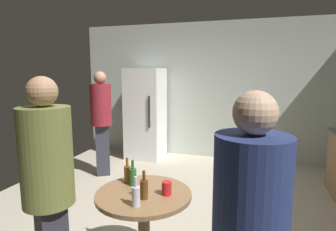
{
  "coord_description": "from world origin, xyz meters",
  "views": [
    {
      "loc": [
        0.87,
        -2.99,
        1.72
      ],
      "look_at": [
        -0.24,
        0.65,
        1.13
      ],
      "focal_mm": 29.9,
      "sensor_mm": 36.0,
      "label": 1
    }
  ],
  "objects_px": {
    "foreground_table": "(144,204)",
    "person_in_maroon_shirt": "(101,115)",
    "beer_bottle_amber": "(127,173)",
    "plastic_cup_red": "(167,188)",
    "person_in_olive_shirt": "(48,181)",
    "beer_bottle_clear": "(136,195)",
    "refrigerator": "(145,114)",
    "beer_bottle_green": "(133,176)",
    "beer_bottle_brown": "(144,189)"
  },
  "relations": [
    {
      "from": "foreground_table",
      "to": "plastic_cup_red",
      "type": "height_order",
      "value": "plastic_cup_red"
    },
    {
      "from": "beer_bottle_clear",
      "to": "person_in_maroon_shirt",
      "type": "xyz_separation_m",
      "value": [
        -1.59,
        2.23,
        0.2
      ]
    },
    {
      "from": "beer_bottle_amber",
      "to": "plastic_cup_red",
      "type": "bearing_deg",
      "value": -19.13
    },
    {
      "from": "beer_bottle_green",
      "to": "person_in_olive_shirt",
      "type": "height_order",
      "value": "person_in_olive_shirt"
    },
    {
      "from": "beer_bottle_green",
      "to": "person_in_maroon_shirt",
      "type": "bearing_deg",
      "value": 126.78
    },
    {
      "from": "person_in_olive_shirt",
      "to": "foreground_table",
      "type": "bearing_deg",
      "value": -5.43
    },
    {
      "from": "person_in_maroon_shirt",
      "to": "plastic_cup_red",
      "type": "bearing_deg",
      "value": 9.65
    },
    {
      "from": "beer_bottle_amber",
      "to": "plastic_cup_red",
      "type": "height_order",
      "value": "beer_bottle_amber"
    },
    {
      "from": "person_in_olive_shirt",
      "to": "person_in_maroon_shirt",
      "type": "xyz_separation_m",
      "value": [
        -1.09,
        2.55,
        0.02
      ]
    },
    {
      "from": "beer_bottle_green",
      "to": "beer_bottle_brown",
      "type": "bearing_deg",
      "value": -48.35
    },
    {
      "from": "beer_bottle_brown",
      "to": "person_in_olive_shirt",
      "type": "bearing_deg",
      "value": -138.15
    },
    {
      "from": "person_in_olive_shirt",
      "to": "beer_bottle_clear",
      "type": "bearing_deg",
      "value": -22.94
    },
    {
      "from": "beer_bottle_clear",
      "to": "person_in_maroon_shirt",
      "type": "height_order",
      "value": "person_in_maroon_shirt"
    },
    {
      "from": "refrigerator",
      "to": "beer_bottle_clear",
      "type": "height_order",
      "value": "refrigerator"
    },
    {
      "from": "beer_bottle_brown",
      "to": "beer_bottle_green",
      "type": "xyz_separation_m",
      "value": [
        -0.19,
        0.22,
        0.0
      ]
    },
    {
      "from": "beer_bottle_brown",
      "to": "plastic_cup_red",
      "type": "distance_m",
      "value": 0.19
    },
    {
      "from": "refrigerator",
      "to": "beer_bottle_green",
      "type": "height_order",
      "value": "refrigerator"
    },
    {
      "from": "foreground_table",
      "to": "plastic_cup_red",
      "type": "xyz_separation_m",
      "value": [
        0.2,
        0.02,
        0.16
      ]
    },
    {
      "from": "beer_bottle_brown",
      "to": "person_in_maroon_shirt",
      "type": "xyz_separation_m",
      "value": [
        -1.6,
        2.1,
        0.2
      ]
    },
    {
      "from": "beer_bottle_amber",
      "to": "beer_bottle_green",
      "type": "xyz_separation_m",
      "value": [
        0.08,
        -0.05,
        0.0
      ]
    },
    {
      "from": "beer_bottle_brown",
      "to": "beer_bottle_clear",
      "type": "relative_size",
      "value": 1.0
    },
    {
      "from": "plastic_cup_red",
      "to": "person_in_maroon_shirt",
      "type": "bearing_deg",
      "value": 131.5
    },
    {
      "from": "beer_bottle_brown",
      "to": "beer_bottle_clear",
      "type": "xyz_separation_m",
      "value": [
        -0.01,
        -0.13,
        0.0
      ]
    },
    {
      "from": "beer_bottle_amber",
      "to": "person_in_maroon_shirt",
      "type": "bearing_deg",
      "value": 126.0
    },
    {
      "from": "person_in_maroon_shirt",
      "to": "beer_bottle_brown",
      "type": "bearing_deg",
      "value": 5.47
    },
    {
      "from": "beer_bottle_green",
      "to": "beer_bottle_amber",
      "type": "bearing_deg",
      "value": 146.29
    },
    {
      "from": "person_in_olive_shirt",
      "to": "refrigerator",
      "type": "bearing_deg",
      "value": 45.6
    },
    {
      "from": "beer_bottle_amber",
      "to": "person_in_olive_shirt",
      "type": "height_order",
      "value": "person_in_olive_shirt"
    },
    {
      "from": "foreground_table",
      "to": "plastic_cup_red",
      "type": "bearing_deg",
      "value": 5.1
    },
    {
      "from": "foreground_table",
      "to": "beer_bottle_brown",
      "type": "height_order",
      "value": "beer_bottle_brown"
    },
    {
      "from": "foreground_table",
      "to": "person_in_maroon_shirt",
      "type": "bearing_deg",
      "value": 127.89
    },
    {
      "from": "refrigerator",
      "to": "beer_bottle_green",
      "type": "xyz_separation_m",
      "value": [
        1.08,
        -3.03,
        -0.08
      ]
    },
    {
      "from": "refrigerator",
      "to": "foreground_table",
      "type": "distance_m",
      "value": 3.38
    },
    {
      "from": "beer_bottle_amber",
      "to": "refrigerator",
      "type": "bearing_deg",
      "value": 108.61
    },
    {
      "from": "foreground_table",
      "to": "person_in_olive_shirt",
      "type": "relative_size",
      "value": 0.47
    },
    {
      "from": "refrigerator",
      "to": "beer_bottle_clear",
      "type": "xyz_separation_m",
      "value": [
        1.26,
        -3.38,
        -0.08
      ]
    },
    {
      "from": "plastic_cup_red",
      "to": "person_in_olive_shirt",
      "type": "xyz_separation_m",
      "value": [
        -0.66,
        -0.58,
        0.21
      ]
    },
    {
      "from": "refrigerator",
      "to": "beer_bottle_amber",
      "type": "xyz_separation_m",
      "value": [
        1.0,
        -2.98,
        -0.08
      ]
    },
    {
      "from": "refrigerator",
      "to": "person_in_maroon_shirt",
      "type": "xyz_separation_m",
      "value": [
        -0.32,
        -1.15,
        0.12
      ]
    },
    {
      "from": "person_in_olive_shirt",
      "to": "plastic_cup_red",
      "type": "bearing_deg",
      "value": -14.67
    },
    {
      "from": "beer_bottle_green",
      "to": "person_in_olive_shirt",
      "type": "bearing_deg",
      "value": -115.23
    },
    {
      "from": "beer_bottle_clear",
      "to": "plastic_cup_red",
      "type": "relative_size",
      "value": 2.09
    },
    {
      "from": "plastic_cup_red",
      "to": "person_in_maroon_shirt",
      "type": "relative_size",
      "value": 0.06
    },
    {
      "from": "foreground_table",
      "to": "beer_bottle_brown",
      "type": "relative_size",
      "value": 3.48
    },
    {
      "from": "beer_bottle_clear",
      "to": "plastic_cup_red",
      "type": "bearing_deg",
      "value": 57.89
    },
    {
      "from": "beer_bottle_green",
      "to": "person_in_maroon_shirt",
      "type": "distance_m",
      "value": 2.36
    },
    {
      "from": "beer_bottle_brown",
      "to": "person_in_maroon_shirt",
      "type": "height_order",
      "value": "person_in_maroon_shirt"
    },
    {
      "from": "foreground_table",
      "to": "beer_bottle_green",
      "type": "distance_m",
      "value": 0.26
    },
    {
      "from": "beer_bottle_amber",
      "to": "beer_bottle_green",
      "type": "distance_m",
      "value": 0.09
    },
    {
      "from": "refrigerator",
      "to": "foreground_table",
      "type": "height_order",
      "value": "refrigerator"
    }
  ]
}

